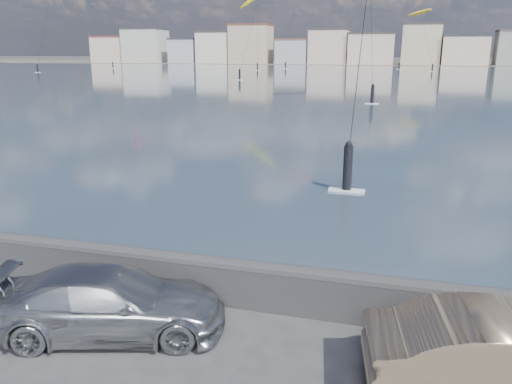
% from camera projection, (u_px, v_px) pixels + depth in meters
% --- Properties ---
extents(ground, '(700.00, 700.00, 0.00)m').
position_uv_depth(ground, '(138.00, 372.00, 8.58)').
color(ground, '#333335').
rests_on(ground, ground).
extents(bay_water, '(500.00, 177.00, 0.00)m').
position_uv_depth(bay_water, '(376.00, 79.00, 93.33)').
color(bay_water, '#2E4656').
rests_on(bay_water, ground).
extents(far_shore_strip, '(500.00, 60.00, 0.00)m').
position_uv_depth(far_shore_strip, '(388.00, 64.00, 193.83)').
color(far_shore_strip, '#4C473D').
rests_on(far_shore_strip, ground).
extents(seawall, '(400.00, 0.36, 1.08)m').
position_uv_depth(seawall, '(196.00, 275.00, 10.92)').
color(seawall, '#28282B').
rests_on(seawall, ground).
extents(far_buildings, '(240.79, 13.26, 14.60)m').
position_uv_depth(far_buildings, '(392.00, 47.00, 178.86)').
color(far_buildings, beige).
rests_on(far_buildings, ground).
extents(car_silver, '(4.78, 3.00, 1.29)m').
position_uv_depth(car_silver, '(110.00, 302.00, 9.62)').
color(car_silver, '#A4A6AA').
rests_on(car_silver, ground).
extents(car_champagne, '(4.58, 2.19, 1.45)m').
position_uv_depth(car_champagne, '(509.00, 358.00, 7.74)').
color(car_champagne, tan).
rests_on(car_champagne, ground).
extents(kitesurfer_9, '(8.13, 15.76, 16.33)m').
position_uv_depth(kitesurfer_9, '(421.00, 14.00, 131.06)').
color(kitesurfer_9, '#BF8C19').
rests_on(kitesurfer_9, ground).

